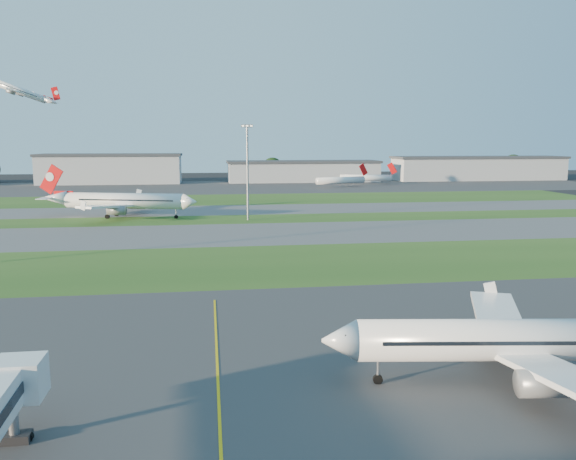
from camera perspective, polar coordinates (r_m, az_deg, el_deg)
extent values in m
plane|color=black|center=(49.05, -13.17, -16.92)|extent=(700.00, 700.00, 0.00)
cube|color=#333335|center=(49.04, -13.17, -16.91)|extent=(300.00, 70.00, 0.01)
cube|color=#244A18|center=(98.41, -10.53, -3.65)|extent=(300.00, 34.00, 0.01)
cube|color=#515154|center=(130.80, -9.94, -0.51)|extent=(300.00, 32.00, 0.01)
cube|color=#244A18|center=(155.51, -9.65, 0.99)|extent=(300.00, 18.00, 0.01)
cube|color=#515154|center=(177.32, -9.46, 1.96)|extent=(300.00, 26.00, 0.01)
cube|color=#244A18|center=(210.11, -9.26, 3.04)|extent=(300.00, 40.00, 0.01)
cube|color=#333335|center=(269.86, -9.01, 4.33)|extent=(400.00, 80.00, 0.01)
cube|color=gold|center=(48.83, -7.05, -16.86)|extent=(0.25, 60.00, 0.02)
cube|color=white|center=(46.98, -25.58, -13.45)|extent=(3.40, 3.00, 3.00)
cylinder|color=gray|center=(46.28, -26.10, -17.08)|extent=(0.70, 0.70, 3.20)
cube|color=black|center=(46.82, -25.99, -18.46)|extent=(2.20, 1.20, 0.70)
cylinder|color=white|center=(54.09, 22.61, -10.26)|extent=(29.11, 7.36, 3.66)
cube|color=white|center=(61.36, 20.58, -8.35)|extent=(9.31, 15.02, 1.49)
cylinder|color=gray|center=(49.70, 24.55, -14.01)|extent=(4.30, 2.72, 2.21)
cylinder|color=gray|center=(59.29, 19.95, -9.99)|extent=(4.30, 2.72, 2.21)
cylinder|color=white|center=(164.51, -16.25, 2.87)|extent=(34.23, 13.72, 4.35)
cube|color=red|center=(174.13, -22.90, 4.77)|extent=(7.25, 2.45, 8.67)
cube|color=white|center=(173.37, -15.35, 3.01)|extent=(5.78, 17.36, 1.77)
cube|color=white|center=(156.81, -17.99, 2.30)|extent=(13.08, 17.45, 1.77)
cylinder|color=gray|center=(170.52, -15.13, 2.50)|extent=(5.35, 3.87, 2.64)
cylinder|color=gray|center=(158.47, -17.01, 1.95)|extent=(5.35, 3.87, 2.64)
cylinder|color=white|center=(286.92, -25.82, 12.68)|extent=(25.71, 4.52, 3.24)
cube|color=red|center=(282.17, -22.72, 13.84)|extent=(5.54, 0.58, 6.45)
cube|color=white|center=(280.21, -26.15, 12.68)|extent=(6.23, 13.29, 1.32)
cube|color=white|center=(293.00, -25.18, 12.54)|extent=(7.38, 13.35, 1.32)
cylinder|color=gray|center=(282.33, -26.24, 12.45)|extent=(3.68, 2.14, 1.96)
cylinder|color=gray|center=(291.59, -25.54, 12.36)|extent=(3.68, 2.14, 1.96)
cylinder|color=white|center=(267.19, 5.36, 5.05)|extent=(25.56, 11.76, 3.20)
cube|color=red|center=(274.21, 7.66, 6.11)|extent=(4.97, 2.02, 6.16)
cylinder|color=white|center=(288.01, 7.90, 5.28)|extent=(25.93, 9.91, 3.20)
cube|color=red|center=(288.20, 10.52, 6.17)|extent=(5.07, 1.65, 6.16)
cylinder|color=gray|center=(152.59, -4.13, 5.66)|extent=(0.60, 0.60, 25.00)
cube|color=gray|center=(152.40, -4.18, 10.50)|extent=(3.20, 0.50, 0.80)
cube|color=#FFF2CC|center=(152.40, -4.18, 10.50)|extent=(2.80, 0.70, 0.35)
cube|color=#A0A3A8|center=(303.40, -17.52, 5.85)|extent=(70.00, 22.00, 14.00)
cube|color=#383A3F|center=(303.14, -17.59, 7.29)|extent=(71.40, 23.00, 1.20)
cube|color=#A0A3A8|center=(303.64, 1.54, 5.89)|extent=(80.00, 22.00, 10.00)
cube|color=#383A3F|center=(303.39, 1.55, 6.94)|extent=(81.60, 23.00, 1.20)
cube|color=#A0A3A8|center=(335.03, 18.76, 5.88)|extent=(95.00, 22.00, 12.00)
cube|color=#383A3F|center=(334.80, 18.81, 7.00)|extent=(96.90, 23.00, 1.20)
cylinder|color=black|center=(311.56, -12.59, 5.16)|extent=(1.00, 1.00, 3.60)
sphere|color=black|center=(311.34, -12.62, 5.91)|extent=(9.90, 9.90, 9.90)
cylinder|color=black|center=(315.56, -1.58, 5.47)|extent=(1.00, 1.00, 4.20)
sphere|color=black|center=(315.31, -1.59, 6.33)|extent=(11.55, 11.55, 11.55)
cylinder|color=black|center=(330.57, 11.55, 5.42)|extent=(1.00, 1.00, 3.80)
sphere|color=black|center=(330.35, 11.57, 6.16)|extent=(10.45, 10.45, 10.45)
cylinder|color=black|center=(363.49, 21.84, 5.33)|extent=(1.00, 1.00, 4.60)
sphere|color=black|center=(363.25, 21.89, 6.14)|extent=(12.65, 12.65, 12.65)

